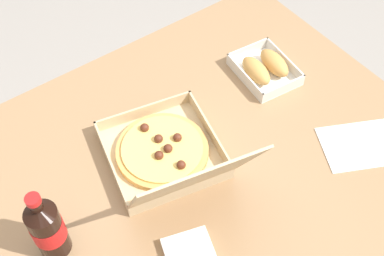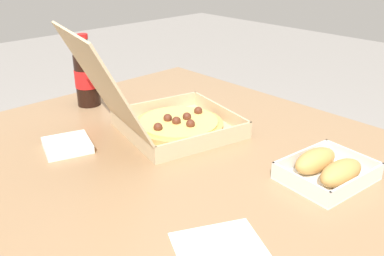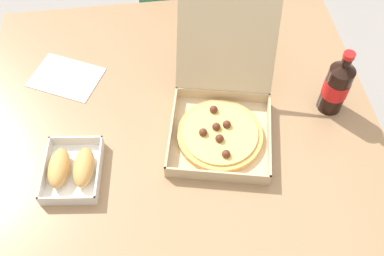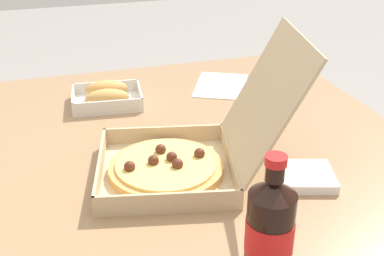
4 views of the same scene
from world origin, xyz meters
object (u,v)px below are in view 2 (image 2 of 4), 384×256
at_px(pizza_box_open, 166,118).
at_px(cola_bottle, 87,76).
at_px(napkin_pile, 67,145).
at_px(bread_side_box, 327,169).

height_order(pizza_box_open, cola_bottle, pizza_box_open).
distance_m(cola_bottle, napkin_pile, 0.32).
height_order(pizza_box_open, bread_side_box, pizza_box_open).
bearing_deg(cola_bottle, pizza_box_open, -173.75).
bearing_deg(pizza_box_open, napkin_pile, 67.13).
height_order(cola_bottle, napkin_pile, cola_bottle).
bearing_deg(cola_bottle, bread_side_box, -169.66).
bearing_deg(cola_bottle, napkin_pile, 139.46).
xyz_separation_m(cola_bottle, napkin_pile, (-0.24, 0.20, -0.08)).
relative_size(bread_side_box, napkin_pile, 1.86).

